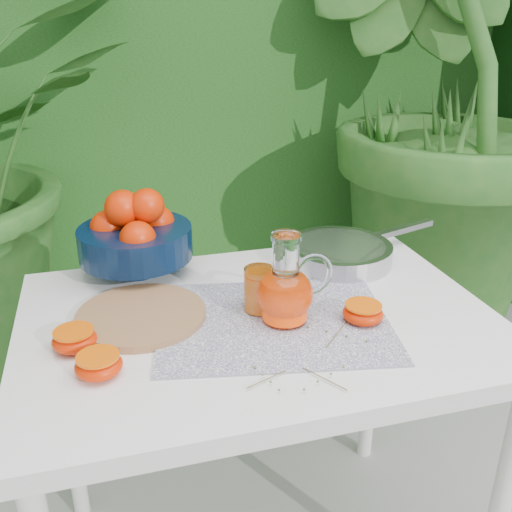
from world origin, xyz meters
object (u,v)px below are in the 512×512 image
object	(u,v)px
cutting_board	(141,316)
saute_pan	(340,252)
white_table	(258,348)
juice_pitcher	(286,291)
fruit_bowl	(135,235)

from	to	relation	value
cutting_board	saute_pan	bearing A→B (deg)	17.56
cutting_board	saute_pan	world-z (taller)	saute_pan
white_table	saute_pan	distance (m)	0.37
white_table	juice_pitcher	size ratio (longest dim) A/B	5.21
fruit_bowl	saute_pan	bearing A→B (deg)	-8.33
fruit_bowl	juice_pitcher	xyz separation A→B (m)	(0.28, -0.33, -0.03)
fruit_bowl	saute_pan	size ratio (longest dim) A/B	0.57
fruit_bowl	white_table	bearing A→B (deg)	-51.72
white_table	saute_pan	size ratio (longest dim) A/B	2.01
white_table	saute_pan	bearing A→B (deg)	37.69
white_table	cutting_board	distance (m)	0.26
fruit_bowl	juice_pitcher	distance (m)	0.43
fruit_bowl	juice_pitcher	size ratio (longest dim) A/B	1.48
cutting_board	juice_pitcher	size ratio (longest dim) A/B	1.42
fruit_bowl	cutting_board	bearing A→B (deg)	-93.24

